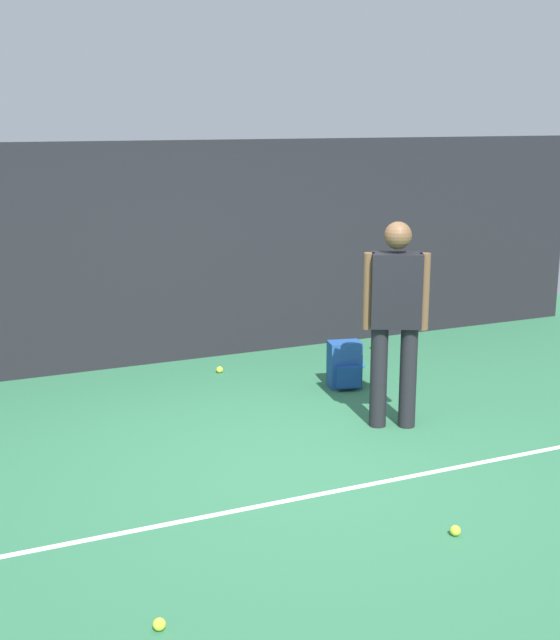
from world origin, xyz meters
TOP-DOWN VIEW (x-y plane):
  - ground_plane at (0.00, 0.00)m, footprint 12.00×12.00m
  - back_fence at (0.00, 3.00)m, footprint 10.00×0.10m
  - court_line at (0.00, -0.55)m, footprint 9.00×0.05m
  - tennis_player at (1.01, 0.38)m, footprint 0.48×0.38m
  - tennis_racket at (1.50, 2.05)m, footprint 0.56×0.56m
  - backpack at (1.14, 1.46)m, footprint 0.34×0.33m
  - tennis_ball_near_player at (0.38, -1.41)m, footprint 0.07×0.07m
  - tennis_ball_by_fence at (2.07, 2.53)m, footprint 0.07×0.07m
  - tennis_ball_mid_court at (0.21, 2.37)m, footprint 0.07×0.07m
  - tennis_ball_far_left at (-1.56, -1.63)m, footprint 0.07×0.07m

SIDE VIEW (x-z plane):
  - ground_plane at x=0.00m, z-range 0.00..0.00m
  - court_line at x=0.00m, z-range 0.00..0.00m
  - tennis_racket at x=1.50m, z-range 0.00..0.03m
  - tennis_ball_near_player at x=0.38m, z-range 0.00..0.07m
  - tennis_ball_by_fence at x=2.07m, z-range 0.00..0.07m
  - tennis_ball_mid_court at x=0.21m, z-range 0.00..0.07m
  - tennis_ball_far_left at x=-1.56m, z-range 0.00..0.07m
  - backpack at x=1.14m, z-range -0.01..0.43m
  - tennis_player at x=1.01m, z-range 0.12..1.82m
  - back_fence at x=0.00m, z-range 0.00..2.27m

